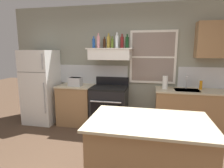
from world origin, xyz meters
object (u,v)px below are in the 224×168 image
at_px(refrigerator, 41,87).
at_px(bottle_rose_pink, 98,42).
at_px(stove_range, 110,107).
at_px(bottle_brown_stout, 104,43).
at_px(bottle_champagne_gold_foil, 109,42).
at_px(paper_towel_roll, 165,82).
at_px(toaster, 75,81).
at_px(bottle_red_label_wine, 122,42).
at_px(bottle_olive_oil_square, 112,43).
at_px(kitchen_island, 148,156).
at_px(bottle_blue_liqueur, 94,43).
at_px(bottle_clear_tall, 117,41).
at_px(dish_soap_bottle, 201,85).
at_px(bottle_dark_green_wine, 127,42).

bearing_deg(refrigerator, bottle_rose_pink, 2.62).
bearing_deg(stove_range, bottle_rose_pink, 170.78).
height_order(bottle_brown_stout, bottle_champagne_gold_foil, bottle_champagne_gold_foil).
relative_size(bottle_brown_stout, paper_towel_roll, 0.89).
bearing_deg(toaster, bottle_red_label_wine, 8.39).
relative_size(bottle_olive_oil_square, kitchen_island, 0.17).
bearing_deg(kitchen_island, refrigerator, 144.69).
bearing_deg(bottle_blue_liqueur, bottle_clear_tall, -0.44).
bearing_deg(stove_range, toaster, -177.16).
bearing_deg(paper_towel_roll, stove_range, -178.17).
relative_size(bottle_blue_liqueur, bottle_rose_pink, 0.81).
bearing_deg(bottle_rose_pink, bottle_clear_tall, -0.28).
distance_m(bottle_blue_liqueur, dish_soap_bottle, 2.39).
distance_m(bottle_clear_tall, dish_soap_bottle, 1.94).
bearing_deg(bottle_red_label_wine, bottle_brown_stout, 175.58).
xyz_separation_m(bottle_brown_stout, bottle_red_label_wine, (0.39, -0.03, 0.02)).
distance_m(bottle_champagne_gold_foil, paper_towel_roll, 1.47).
distance_m(refrigerator, stove_range, 1.69).
distance_m(bottle_brown_stout, kitchen_island, 2.62).
bearing_deg(refrigerator, bottle_clear_tall, 1.97).
height_order(bottle_champagne_gold_foil, bottle_clear_tall, bottle_clear_tall).
distance_m(refrigerator, bottle_olive_oil_square, 1.97).
xyz_separation_m(bottle_rose_pink, bottle_red_label_wine, (0.50, 0.07, -0.01)).
bearing_deg(refrigerator, bottle_brown_stout, 6.29).
xyz_separation_m(bottle_clear_tall, paper_towel_roll, (1.02, -0.00, -0.84)).
relative_size(bottle_brown_stout, bottle_clear_tall, 0.75).
bearing_deg(bottle_rose_pink, bottle_dark_green_wine, 2.71).
distance_m(toaster, kitchen_island, 2.51).
height_order(bottle_blue_liqueur, bottle_dark_green_wine, bottle_dark_green_wine).
bearing_deg(bottle_red_label_wine, bottle_dark_green_wine, -20.24).
distance_m(bottle_blue_liqueur, bottle_olive_oil_square, 0.41).
bearing_deg(bottle_clear_tall, bottle_champagne_gold_foil, 157.07).
bearing_deg(paper_towel_roll, refrigerator, -178.78).
relative_size(bottle_rose_pink, bottle_clear_tall, 0.96).
bearing_deg(toaster, dish_soap_bottle, 3.79).
distance_m(toaster, bottle_champagne_gold_foil, 1.15).
distance_m(bottle_olive_oil_square, bottle_dark_green_wine, 0.31).
bearing_deg(refrigerator, paper_towel_roll, 1.22).
bearing_deg(bottle_olive_oil_square, dish_soap_bottle, 2.91).
bearing_deg(kitchen_island, stove_range, 116.10).
height_order(bottle_champagne_gold_foil, dish_soap_bottle, bottle_champagne_gold_foil).
height_order(bottle_champagne_gold_foil, bottle_red_label_wine, bottle_champagne_gold_foil).
bearing_deg(bottle_red_label_wine, bottle_champagne_gold_foil, 178.29).
height_order(bottle_blue_liqueur, bottle_champagne_gold_foil, bottle_champagne_gold_foil).
height_order(toaster, bottle_red_label_wine, bottle_red_label_wine).
bearing_deg(stove_range, kitchen_island, -63.90).
relative_size(bottle_blue_liqueur, bottle_olive_oil_square, 1.02).
height_order(refrigerator, bottle_brown_stout, bottle_brown_stout).
distance_m(bottle_clear_tall, paper_towel_roll, 1.32).
xyz_separation_m(toaster, bottle_brown_stout, (0.63, 0.18, 0.84)).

